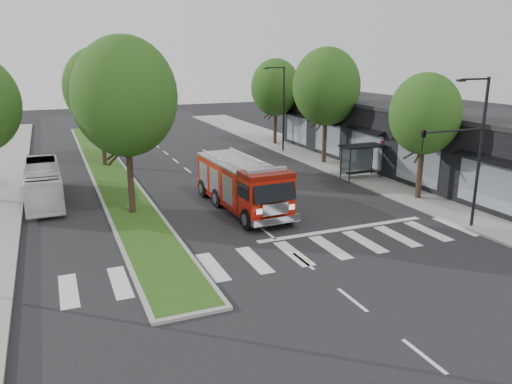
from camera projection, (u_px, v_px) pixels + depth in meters
ground at (268, 233)px, 26.20m from camera, size 140.00×140.00×0.00m
sidewalk_right at (360, 171)px, 39.72m from camera, size 5.00×80.00×0.15m
median at (108, 171)px, 39.96m from camera, size 3.00×50.00×0.15m
storefront_row at (408, 138)px, 40.74m from camera, size 8.00×30.00×5.00m
bus_shelter at (361, 152)px, 37.06m from camera, size 3.20×1.60×2.61m
tree_right_near at (425, 114)px, 30.78m from camera, size 4.40×4.40×8.05m
tree_right_mid at (326, 87)px, 41.19m from camera, size 5.60×5.60×9.72m
tree_right_far at (276, 88)px, 50.26m from camera, size 5.00×5.00×8.73m
tree_median_near at (125, 97)px, 27.49m from camera, size 5.80×5.80×10.16m
tree_median_far at (99, 88)px, 40.03m from camera, size 5.60×5.60×9.72m
streetlight_right_near at (468, 144)px, 25.41m from camera, size 4.08×0.22×8.00m
streetlight_right_far at (282, 105)px, 46.63m from camera, size 2.11×0.20×8.00m
fire_engine at (242, 185)px, 29.92m from camera, size 3.18×9.31×3.19m
city_bus at (43, 183)px, 31.53m from camera, size 2.19×8.92×2.48m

